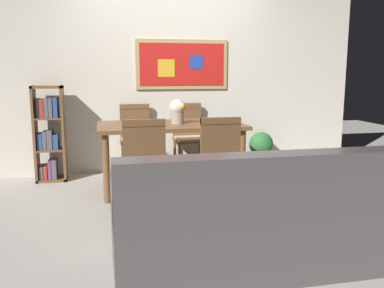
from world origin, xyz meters
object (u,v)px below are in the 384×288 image
dining_chair_near_right (217,155)px  potted_ivy (261,150)px  dining_chair_near_left (143,159)px  dining_chair_far_right (188,132)px  bookshelf (49,135)px  flower_vase (178,110)px  dining_table (171,132)px  leather_couch (246,223)px  dining_chair_far_left (136,134)px

dining_chair_near_right → potted_ivy: 1.90m
dining_chair_near_left → dining_chair_near_right: bearing=0.7°
dining_chair_far_right → potted_ivy: (1.03, 0.00, -0.28)m
dining_chair_far_right → dining_chair_near_left: (-0.75, -1.56, 0.00)m
bookshelf → flower_vase: bearing=-25.9°
dining_table → bookshelf: bearing=153.5°
dining_chair_far_right → potted_ivy: bearing=0.2°
dining_table → dining_chair_near_right: size_ratio=1.76×
dining_chair_near_right → leather_couch: bearing=-96.3°
dining_chair_far_left → dining_chair_near_left: 1.56m
dining_chair_near_right → dining_chair_near_left: size_ratio=1.00×
dining_chair_near_left → leather_couch: 1.35m
leather_couch → flower_vase: 2.06m
dining_chair_near_left → flower_vase: bearing=59.1°
dining_chair_far_left → dining_chair_near_left: same height
bookshelf → potted_ivy: (2.78, 0.08, -0.31)m
dining_chair_near_left → flower_vase: (0.46, 0.77, 0.37)m
dining_table → leather_couch: (0.19, -1.99, -0.35)m
dining_table → flower_vase: (0.08, -0.02, 0.25)m
dining_chair_far_left → flower_vase: 0.96m
dining_table → flower_vase: 0.26m
dining_chair_far_left → bookshelf: bookshelf is taller
dining_chair_near_right → bookshelf: bearing=139.2°
dining_chair_near_right → potted_ivy: size_ratio=1.61×
dining_chair_far_right → flower_vase: bearing=-110.1°
dining_table → dining_chair_near_right: dining_chair_near_right is taller
dining_table → dining_chair_far_left: dining_chair_far_left is taller
bookshelf → flower_vase: 1.66m
leather_couch → flower_vase: size_ratio=6.59×
dining_chair_near_left → bookshelf: (-1.00, 1.48, 0.03)m
dining_chair_far_left → dining_chair_near_right: bearing=-67.2°
bookshelf → flower_vase: size_ratio=4.24×
leather_couch → potted_ivy: 3.01m
flower_vase → bookshelf: bearing=154.1°
dining_chair_far_left → dining_chair_far_right: (0.69, -0.00, 0.00)m
dining_table → potted_ivy: bearing=28.9°
flower_vase → potted_ivy: bearing=30.9°
potted_ivy → flower_vase: 1.66m
potted_ivy → leather_couch: bearing=-113.6°
dining_table → leather_couch: bearing=-84.6°
dining_chair_far_left → flower_vase: (0.41, -0.79, 0.37)m
dining_table → bookshelf: 1.55m
flower_vase → dining_chair_far_left: bearing=117.4°
dining_table → dining_chair_near_left: 0.89m
dining_table → dining_chair_far_right: 0.85m
potted_ivy → flower_vase: size_ratio=2.07×
dining_chair_far_left → leather_couch: dining_chair_far_left is taller
bookshelf → potted_ivy: bearing=1.6°
potted_ivy → bookshelf: bearing=-178.4°
dining_chair_near_left → bookshelf: bearing=123.9°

